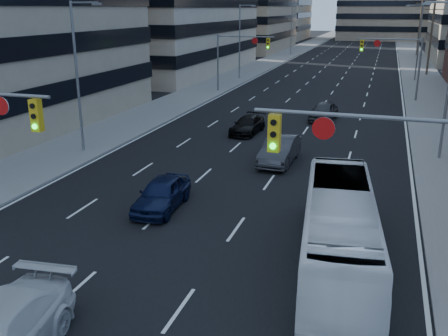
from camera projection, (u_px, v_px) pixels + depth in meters
road_surface at (360, 43)px, 127.80m from camera, size 18.00×300.00×0.02m
sidewalk_left at (315, 42)px, 131.12m from camera, size 5.00×300.00×0.15m
sidewalk_right at (407, 44)px, 124.43m from camera, size 5.00×300.00×0.15m
office_left_far at (237, 11)px, 105.14m from camera, size 20.00×30.00×16.00m
bg_block_left at (263, 3)px, 141.94m from camera, size 24.00×24.00×20.00m
signal_near_right at (393, 171)px, 13.73m from camera, size 6.59×0.33×6.00m
signal_far_left at (239, 51)px, 51.67m from camera, size 6.09×0.33×6.00m
signal_far_right at (395, 56)px, 47.20m from camera, size 6.09×0.33×6.00m
utility_pole_midblock at (432, 31)px, 64.47m from camera, size 2.20×0.28×11.00m
utility_pole_distant at (420, 24)px, 91.66m from camera, size 2.20×0.28×11.00m
streetlight_left_near at (79, 71)px, 29.56m from camera, size 2.03×0.22×9.00m
streetlight_left_mid at (241, 38)px, 61.28m from camera, size 2.03×0.22×9.00m
streetlight_left_far at (292, 28)px, 93.00m from camera, size 2.03×0.22×9.00m
streetlight_right_near at (447, 74)px, 28.08m from camera, size 2.03×0.22×9.00m
streetlight_right_far at (418, 39)px, 59.80m from camera, size 2.03×0.22×9.00m
transit_bus at (339, 229)px, 17.07m from camera, size 3.40×10.10×2.76m
sedan_blue at (162, 194)px, 22.24m from camera, size 1.90×4.25×1.42m
sedan_grey_center at (280, 150)px, 28.81m from camera, size 1.77×4.72×1.54m
sedan_black_far at (247, 125)px, 35.67m from camera, size 1.98×4.29×1.21m
sedan_grey_right at (324, 111)px, 39.83m from camera, size 2.15×4.42×1.45m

